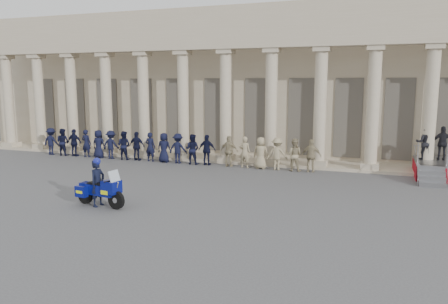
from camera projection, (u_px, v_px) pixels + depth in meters
ground at (189, 199)px, 16.99m from camera, size 90.00×90.00×0.00m
building at (276, 82)px, 29.99m from camera, size 40.00×12.50×9.00m
officer_rank at (164, 148)px, 24.76m from camera, size 17.24×0.64×1.68m
motorcycle at (101, 190)px, 15.94m from camera, size 2.19×1.01×1.41m
rider at (98, 182)px, 15.95m from camera, size 0.51×0.68×1.81m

